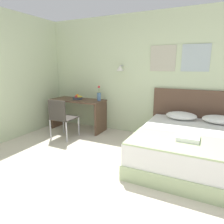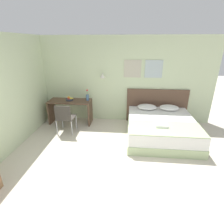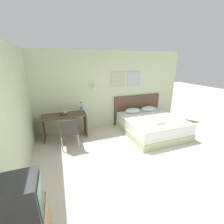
% 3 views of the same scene
% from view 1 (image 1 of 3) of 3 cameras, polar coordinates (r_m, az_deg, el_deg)
% --- Properties ---
extents(ground_plane, '(24.00, 24.00, 0.00)m').
position_cam_1_polar(ground_plane, '(2.47, -13.54, -26.43)').
color(ground_plane, beige).
extents(wall_back, '(5.72, 0.31, 2.65)m').
position_cam_1_polar(wall_back, '(4.53, 9.86, 10.11)').
color(wall_back, beige).
rests_on(wall_back, ground_plane).
extents(bed, '(1.79, 1.98, 0.53)m').
position_cam_1_polar(bed, '(3.52, 22.64, -9.54)').
color(bed, '#B2C693').
rests_on(bed, ground_plane).
extents(headboard, '(1.91, 0.06, 1.08)m').
position_cam_1_polar(headboard, '(4.41, 23.85, -1.30)').
color(headboard, brown).
rests_on(headboard, ground_plane).
extents(pillow_left, '(0.58, 0.42, 0.15)m').
position_cam_1_polar(pillow_left, '(4.14, 19.16, -0.98)').
color(pillow_left, white).
rests_on(pillow_left, bed).
extents(pillow_right, '(0.58, 0.42, 0.15)m').
position_cam_1_polar(pillow_right, '(4.12, 28.33, -1.91)').
color(pillow_right, white).
rests_on(pillow_right, bed).
extents(throw_blanket, '(1.73, 0.79, 0.02)m').
position_cam_1_polar(throw_blanket, '(2.89, 22.36, -8.60)').
color(throw_blanket, '#B2C693').
rests_on(throw_blanket, bed).
extents(folded_towel_near_foot, '(0.30, 0.33, 0.06)m').
position_cam_1_polar(folded_towel_near_foot, '(3.01, 20.98, -6.75)').
color(folded_towel_near_foot, white).
rests_on(folded_towel_near_foot, throw_blanket).
extents(desk, '(1.31, 0.58, 0.75)m').
position_cam_1_polar(desk, '(4.96, -9.66, 1.08)').
color(desk, brown).
rests_on(desk, ground_plane).
extents(desk_chair, '(0.47, 0.47, 0.87)m').
position_cam_1_polar(desk_chair, '(4.37, -14.37, -1.06)').
color(desk_chair, '#3D3833').
rests_on(desk_chair, ground_plane).
extents(fruit_bowl, '(0.25, 0.24, 0.12)m').
position_cam_1_polar(fruit_bowl, '(4.92, -9.80, 4.08)').
color(fruit_bowl, '#333842').
rests_on(fruit_bowl, desk).
extents(flower_vase, '(0.09, 0.09, 0.35)m').
position_cam_1_polar(flower_vase, '(4.66, -3.73, 4.66)').
color(flower_vase, '#4C7099').
rests_on(flower_vase, desk).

